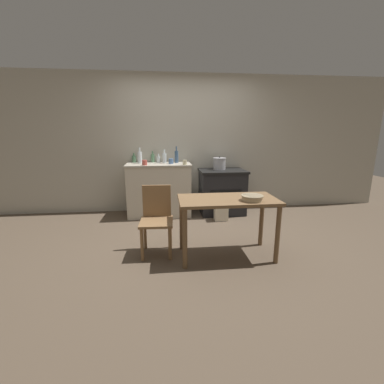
% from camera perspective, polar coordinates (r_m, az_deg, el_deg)
% --- Properties ---
extents(ground_plane, '(14.00, 14.00, 0.00)m').
position_cam_1_polar(ground_plane, '(3.72, 0.66, -10.68)').
color(ground_plane, brown).
extents(wall_back, '(8.00, 0.07, 2.55)m').
position_cam_1_polar(wall_back, '(4.98, -1.55, 10.55)').
color(wall_back, '#B2AD9E').
rests_on(wall_back, ground_plane).
extents(counter_cabinet, '(1.15, 0.62, 0.95)m').
position_cam_1_polar(counter_cabinet, '(4.74, -7.27, 0.58)').
color(counter_cabinet, beige).
rests_on(counter_cabinet, ground_plane).
extents(stove, '(0.85, 0.65, 0.82)m').
position_cam_1_polar(stove, '(4.87, 6.66, 0.13)').
color(stove, black).
rests_on(stove, ground_plane).
extents(work_table, '(1.17, 0.59, 0.74)m').
position_cam_1_polar(work_table, '(3.11, 7.90, -3.47)').
color(work_table, brown).
rests_on(work_table, ground_plane).
extents(chair, '(0.42, 0.42, 0.85)m').
position_cam_1_polar(chair, '(3.26, -7.86, -5.65)').
color(chair, olive).
rests_on(chair, ground_plane).
extents(flour_sack, '(0.23, 0.16, 0.32)m').
position_cam_1_polar(flour_sack, '(4.49, 6.47, -4.30)').
color(flour_sack, beige).
rests_on(flour_sack, ground_plane).
extents(stock_pot, '(0.24, 0.24, 0.24)m').
position_cam_1_polar(stock_pot, '(4.84, 6.09, 6.30)').
color(stock_pot, '#A8A8AD').
rests_on(stock_pot, stove).
extents(mixing_bowl_large, '(0.25, 0.25, 0.06)m').
position_cam_1_polar(mixing_bowl_large, '(3.02, 13.22, -1.20)').
color(mixing_bowl_large, tan).
rests_on(mixing_bowl_large, work_table).
extents(bottle_far_left, '(0.07, 0.07, 0.17)m').
position_cam_1_polar(bottle_far_left, '(4.91, -12.77, 7.20)').
color(bottle_far_left, '#517F5B').
rests_on(bottle_far_left, counter_cabinet).
extents(bottle_left, '(0.07, 0.07, 0.30)m').
position_cam_1_polar(bottle_left, '(4.75, -3.46, 7.90)').
color(bottle_left, '#3D5675').
rests_on(bottle_left, counter_cabinet).
extents(bottle_mid_left, '(0.06, 0.06, 0.17)m').
position_cam_1_polar(bottle_mid_left, '(4.72, -7.46, 7.17)').
color(bottle_mid_left, silver).
rests_on(bottle_mid_left, counter_cabinet).
extents(bottle_center_left, '(0.08, 0.08, 0.28)m').
position_cam_1_polar(bottle_center_left, '(4.75, -11.53, 7.58)').
color(bottle_center_left, silver).
rests_on(bottle_center_left, counter_cabinet).
extents(bottle_center, '(0.07, 0.07, 0.21)m').
position_cam_1_polar(bottle_center, '(4.88, -8.72, 7.49)').
color(bottle_center, '#517F5B').
rests_on(bottle_center, counter_cabinet).
extents(bottle_center_right, '(0.07, 0.07, 0.25)m').
position_cam_1_polar(bottle_center_right, '(4.71, -6.15, 7.56)').
color(bottle_center_right, silver).
rests_on(bottle_center_right, counter_cabinet).
extents(cup_mid_right, '(0.08, 0.08, 0.09)m').
position_cam_1_polar(cup_mid_right, '(4.62, -4.69, 6.85)').
color(cup_mid_right, '#4C6B99').
rests_on(cup_mid_right, counter_cabinet).
extents(cup_right, '(0.07, 0.07, 0.08)m').
position_cam_1_polar(cup_right, '(4.45, -1.62, 6.59)').
color(cup_right, beige).
rests_on(cup_right, counter_cabinet).
extents(cup_far_right, '(0.09, 0.09, 0.09)m').
position_cam_1_polar(cup_far_right, '(4.47, -10.49, 6.44)').
color(cup_far_right, '#B74C42').
rests_on(cup_far_right, counter_cabinet).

